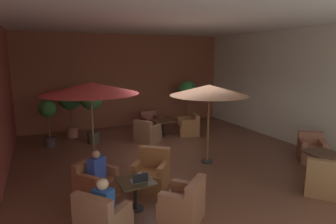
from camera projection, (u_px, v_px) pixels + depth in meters
ground_plane at (175, 160)px, 8.73m from camera, size 9.19×9.89×0.02m
wall_back_brick at (127, 81)px, 12.73m from camera, size 9.19×0.08×4.01m
wall_right_plain at (291, 87)px, 10.19m from camera, size 0.08×9.89×4.01m
ceiling_slab at (175, 21)px, 7.96m from camera, size 9.19×9.89×0.06m
cafe_table_front_left at (135, 186)px, 5.80m from camera, size 0.71×0.71×0.62m
armchair_front_left_north at (102, 221)px, 4.92m from camera, size 1.03×1.04×0.86m
armchair_front_left_east at (183, 205)px, 5.42m from camera, size 1.04×1.03×0.86m
armchair_front_left_south at (151, 174)px, 6.84m from camera, size 1.08×1.08×0.92m
armchair_front_left_west at (96, 184)px, 6.31m from camera, size 1.05×1.03×0.83m
cafe_table_front_right at (163, 123)px, 11.24m from camera, size 0.82×0.82×0.62m
armchair_front_right_north at (147, 134)px, 10.39m from camera, size 1.05×1.03×0.86m
armchair_front_right_east at (189, 127)px, 11.44m from camera, size 0.95×0.98×0.82m
armchair_front_right_south at (151, 123)px, 12.17m from camera, size 0.78×0.85×0.79m
cafe_table_mid_center at (322, 157)px, 7.48m from camera, size 0.84×0.84×0.62m
armchair_mid_center_north at (324, 180)px, 6.49m from camera, size 1.09×1.09×0.88m
armchair_mid_center_east at (311, 150)px, 8.61m from camera, size 1.03×1.04×0.82m
patio_umbrella_tall_red at (209, 91)px, 8.07m from camera, size 2.22×2.22×2.29m
patio_umbrella_center_beige at (91, 88)px, 7.66m from camera, size 2.57×2.57×2.41m
potted_tree_left_corner at (70, 101)px, 10.89m from camera, size 0.87×0.87×1.96m
potted_tree_mid_left at (92, 103)px, 10.15m from camera, size 0.82×0.82×2.04m
potted_tree_mid_right at (48, 114)px, 9.75m from camera, size 0.59×0.59×1.64m
potted_tree_right_corner at (187, 94)px, 12.74m from camera, size 0.82×0.82×2.01m
patron_blue_shirt at (103, 199)px, 4.88m from camera, size 0.39×0.40×0.66m
patron_by_window at (96, 167)px, 6.21m from camera, size 0.43×0.41×0.64m
iced_drink_cup at (140, 176)px, 5.86m from camera, size 0.08×0.08×0.11m
open_laptop at (139, 180)px, 5.70m from camera, size 0.32×0.24×0.20m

